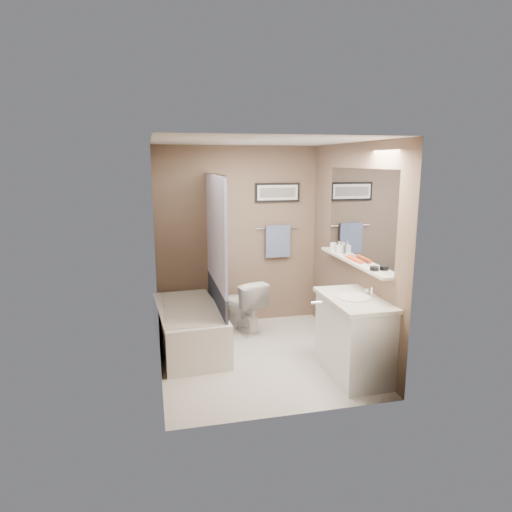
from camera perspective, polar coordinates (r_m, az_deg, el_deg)
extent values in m
plane|color=silver|center=(5.34, 0.38, -12.49)|extent=(2.50, 2.50, 0.00)
cube|color=silver|center=(4.87, 0.41, 13.94)|extent=(2.20, 2.50, 0.04)
cube|color=brown|center=(6.15, -2.29, 2.46)|extent=(2.20, 0.04, 2.40)
cube|color=brown|center=(3.82, 4.73, -3.39)|extent=(2.20, 0.04, 2.40)
cube|color=brown|center=(4.84, -12.14, -0.37)|extent=(0.04, 2.50, 2.40)
cube|color=brown|center=(5.32, 11.77, 0.75)|extent=(0.04, 2.50, 2.40)
cube|color=tan|center=(5.37, -12.30, -1.37)|extent=(0.02, 1.55, 2.00)
cylinder|color=silver|center=(5.29, -5.17, 10.15)|extent=(0.02, 1.55, 0.02)
cube|color=white|center=(5.35, -5.04, 3.17)|extent=(0.03, 1.45, 1.28)
cube|color=#252F45|center=(5.53, -4.89, -5.26)|extent=(0.03, 1.45, 0.36)
cube|color=silver|center=(5.13, 12.77, 5.04)|extent=(0.02, 1.60, 1.00)
cube|color=silver|center=(5.19, 11.96, -0.67)|extent=(0.12, 1.60, 0.03)
cylinder|color=silver|center=(6.25, 2.69, 3.53)|extent=(0.60, 0.02, 0.02)
cube|color=#8498C0|center=(6.26, 2.73, 1.87)|extent=(0.34, 0.05, 0.44)
cube|color=black|center=(6.21, 2.69, 7.93)|extent=(0.62, 0.02, 0.26)
cube|color=white|center=(6.20, 2.73, 7.92)|extent=(0.56, 0.00, 0.20)
cube|color=#595959|center=(6.20, 2.74, 7.92)|extent=(0.50, 0.00, 0.13)
cube|color=silver|center=(4.06, 12.18, -5.63)|extent=(0.80, 0.02, 2.00)
cylinder|color=silver|center=(3.98, 7.54, -5.81)|extent=(0.10, 0.02, 0.02)
cube|color=silver|center=(5.54, -8.36, -8.91)|extent=(0.81, 1.55, 0.50)
cube|color=beige|center=(5.46, -8.44, -6.45)|extent=(0.56, 1.36, 0.02)
imported|color=white|center=(6.00, -1.65, -6.15)|extent=(0.59, 0.77, 0.70)
cube|color=white|center=(4.89, 12.10, -10.05)|extent=(0.51, 0.90, 0.80)
cube|color=beige|center=(4.75, 12.20, -5.35)|extent=(0.54, 0.96, 0.04)
cylinder|color=white|center=(4.73, 12.11, -5.03)|extent=(0.34, 0.34, 0.01)
cylinder|color=white|center=(4.81, 14.29, -4.35)|extent=(0.02, 0.02, 0.10)
sphere|color=white|center=(4.90, 13.75, -4.27)|extent=(0.05, 0.05, 0.05)
cylinder|color=black|center=(4.74, 14.55, -1.53)|extent=(0.09, 0.09, 0.04)
cylinder|color=#EE4F21|center=(5.09, 12.48, -0.51)|extent=(0.05, 0.22, 0.04)
cylinder|color=orange|center=(5.19, 11.97, -0.26)|extent=(0.05, 0.22, 0.04)
cube|color=pink|center=(5.34, 11.17, -0.07)|extent=(0.05, 0.16, 0.01)
cylinder|color=silver|center=(5.68, 9.63, 1.15)|extent=(0.08, 0.08, 0.10)
imported|color=#999999|center=(5.52, 10.30, 1.07)|extent=(0.07, 0.07, 0.14)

